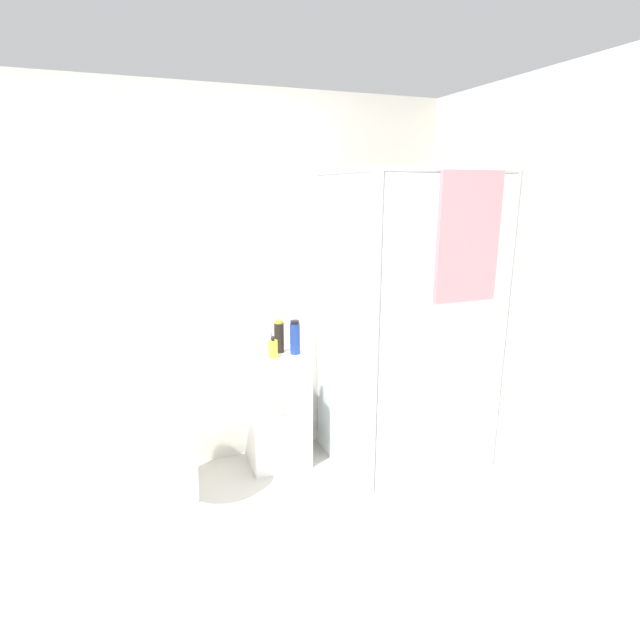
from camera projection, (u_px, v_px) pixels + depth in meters
name	position (u px, v px, depth m)	size (l,w,h in m)	color
wall_back	(209.00, 287.00, 3.30)	(6.40, 0.06, 2.50)	silver
wall_right	(628.00, 327.00, 2.35)	(0.06, 6.40, 2.50)	silver
shower_enclosure	(401.00, 392.00, 3.35)	(0.92, 0.95, 2.00)	white
vanity_cabinet	(277.00, 409.00, 3.46)	(0.40, 0.38, 0.80)	silver
sink	(179.00, 402.00, 2.94)	(0.56, 0.56, 1.00)	white
soap_dispenser	(273.00, 349.00, 3.27)	(0.06, 0.06, 0.15)	yellow
shampoo_bottle_tall_black	(279.00, 337.00, 3.36)	(0.07, 0.07, 0.23)	black
shampoo_bottle_blue	(295.00, 338.00, 3.33)	(0.07, 0.07, 0.23)	navy
lotion_bottle_white	(268.00, 342.00, 3.35)	(0.06, 0.06, 0.18)	white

